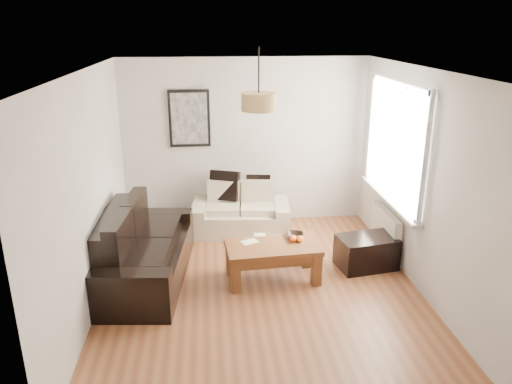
{
  "coord_description": "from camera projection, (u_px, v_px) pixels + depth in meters",
  "views": [
    {
      "loc": [
        -0.59,
        -5.2,
        3.07
      ],
      "look_at": [
        0.0,
        0.6,
        1.05
      ],
      "focal_mm": 34.32,
      "sensor_mm": 36.0,
      "label": 1
    }
  ],
  "objects": [
    {
      "name": "floor",
      "position": [
        261.0,
        289.0,
        5.95
      ],
      "size": [
        4.5,
        4.5,
        0.0
      ],
      "primitive_type": "plane",
      "color": "brown",
      "rests_on": "ground"
    },
    {
      "name": "papers",
      "position": [
        250.0,
        242.0,
        6.13
      ],
      "size": [
        0.25,
        0.22,
        0.01
      ],
      "primitive_type": "cube",
      "rotation": [
        0.0,
        0.0,
        0.44
      ],
      "color": "white",
      "rests_on": "coffee_table"
    },
    {
      "name": "orange_c",
      "position": [
        293.0,
        239.0,
        6.12
      ],
      "size": [
        0.11,
        0.11,
        0.09
      ],
      "primitive_type": "sphere",
      "rotation": [
        0.0,
        0.0,
        -0.27
      ],
      "color": "#FF5C15",
      "rests_on": "fruit_bowl"
    },
    {
      "name": "radiator",
      "position": [
        385.0,
        229.0,
        6.75
      ],
      "size": [
        0.1,
        0.9,
        0.52
      ],
      "primitive_type": "cube",
      "color": "white",
      "rests_on": "wall_right"
    },
    {
      "name": "orange_a",
      "position": [
        294.0,
        239.0,
        6.13
      ],
      "size": [
        0.08,
        0.08,
        0.08
      ],
      "primitive_type": "sphere",
      "rotation": [
        0.0,
        0.0,
        -0.01
      ],
      "color": "orange",
      "rests_on": "fruit_bowl"
    },
    {
      "name": "cushion_right",
      "position": [
        258.0,
        187.0,
        7.59
      ],
      "size": [
        0.39,
        0.17,
        0.38
      ],
      "primitive_type": "cube",
      "rotation": [
        0.0,
        0.0,
        -0.14
      ],
      "color": "black",
      "rests_on": "loveseat_cream"
    },
    {
      "name": "wall_back",
      "position": [
        245.0,
        143.0,
        7.64
      ],
      "size": [
        3.8,
        0.04,
        2.6
      ],
      "primitive_type": null,
      "color": "silver",
      "rests_on": "floor"
    },
    {
      "name": "coffee_table",
      "position": [
        272.0,
        262.0,
        6.13
      ],
      "size": [
        1.19,
        0.71,
        0.47
      ],
      "primitive_type": null,
      "rotation": [
        0.0,
        0.0,
        0.08
      ],
      "color": "brown",
      "rests_on": "floor"
    },
    {
      "name": "ceiling",
      "position": [
        262.0,
        70.0,
        5.1
      ],
      "size": [
        3.8,
        4.5,
        0.0
      ],
      "primitive_type": null,
      "color": "white",
      "rests_on": "floor"
    },
    {
      "name": "pendant_shade",
      "position": [
        259.0,
        102.0,
        5.5
      ],
      "size": [
        0.4,
        0.4,
        0.2
      ],
      "primitive_type": "cylinder",
      "color": "tan",
      "rests_on": "ceiling"
    },
    {
      "name": "wall_front",
      "position": [
        297.0,
        291.0,
        3.41
      ],
      "size": [
        3.8,
        0.04,
        2.6
      ],
      "primitive_type": null,
      "color": "silver",
      "rests_on": "floor"
    },
    {
      "name": "loveseat_cream",
      "position": [
        241.0,
        209.0,
        7.49
      ],
      "size": [
        1.53,
        0.93,
        0.73
      ],
      "primitive_type": null,
      "rotation": [
        0.0,
        0.0,
        -0.09
      ],
      "color": "beige",
      "rests_on": "floor"
    },
    {
      "name": "sofa_leather",
      "position": [
        143.0,
        247.0,
        6.06
      ],
      "size": [
        1.19,
        2.12,
        0.88
      ],
      "primitive_type": null,
      "rotation": [
        0.0,
        0.0,
        1.47
      ],
      "color": "black",
      "rests_on": "floor"
    },
    {
      "name": "cushion_left",
      "position": [
        224.0,
        185.0,
        7.53
      ],
      "size": [
        0.47,
        0.29,
        0.45
      ],
      "primitive_type": "cube",
      "rotation": [
        0.0,
        0.0,
        -0.37
      ],
      "color": "black",
      "rests_on": "loveseat_cream"
    },
    {
      "name": "ottoman",
      "position": [
        366.0,
        252.0,
        6.44
      ],
      "size": [
        0.81,
        0.59,
        0.42
      ],
      "primitive_type": "cube",
      "rotation": [
        0.0,
        0.0,
        0.17
      ],
      "color": "black",
      "rests_on": "floor"
    },
    {
      "name": "wall_left",
      "position": [
        89.0,
        194.0,
        5.34
      ],
      "size": [
        0.04,
        4.5,
        2.6
      ],
      "primitive_type": null,
      "color": "silver",
      "rests_on": "floor"
    },
    {
      "name": "fruit_bowl",
      "position": [
        295.0,
        235.0,
        6.26
      ],
      "size": [
        0.27,
        0.27,
        0.05
      ],
      "primitive_type": "imported",
      "rotation": [
        0.0,
        0.0,
        -0.24
      ],
      "color": "black",
      "rests_on": "coffee_table"
    },
    {
      "name": "poster",
      "position": [
        189.0,
        119.0,
        7.4
      ],
      "size": [
        0.62,
        0.04,
        0.87
      ],
      "primitive_type": null,
      "color": "black",
      "rests_on": "wall_back"
    },
    {
      "name": "window_bay",
      "position": [
        397.0,
        142.0,
        6.36
      ],
      "size": [
        0.14,
        1.9,
        1.6
      ],
      "primitive_type": null,
      "color": "white",
      "rests_on": "wall_right"
    },
    {
      "name": "wall_right",
      "position": [
        423.0,
        183.0,
        5.71
      ],
      "size": [
        0.04,
        4.5,
        2.6
      ],
      "primitive_type": null,
      "color": "silver",
      "rests_on": "floor"
    },
    {
      "name": "orange_b",
      "position": [
        300.0,
        239.0,
        6.12
      ],
      "size": [
        0.1,
        0.1,
        0.09
      ],
      "primitive_type": "sphere",
      "rotation": [
        0.0,
        0.0,
        -0.21
      ],
      "color": "orange",
      "rests_on": "fruit_bowl"
    }
  ]
}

